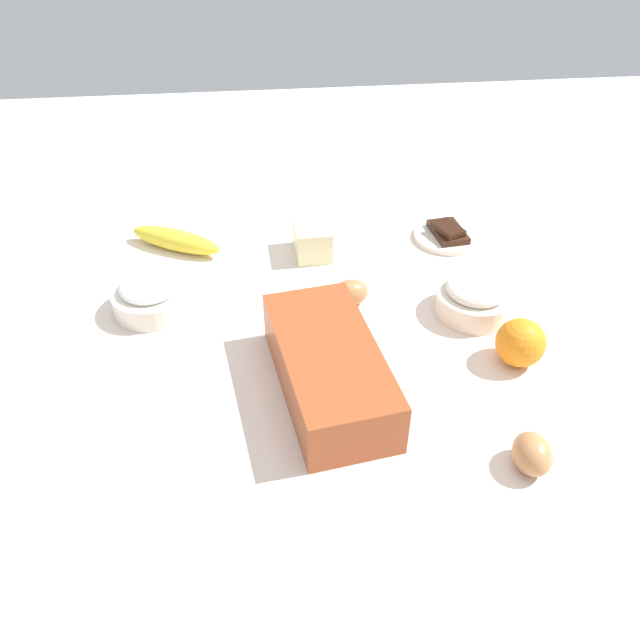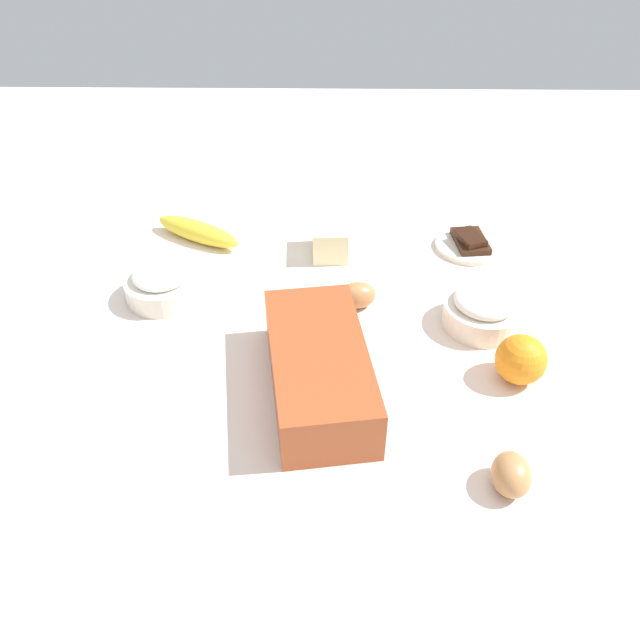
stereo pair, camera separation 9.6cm
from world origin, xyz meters
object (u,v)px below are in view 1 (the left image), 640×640
at_px(orange_fruit, 520,343).
at_px(egg_beside_bowl, 532,454).
at_px(egg_near_butter, 350,293).
at_px(sugar_bowl, 150,295).
at_px(banana, 176,240).
at_px(butter_block, 312,239).
at_px(chocolate_plate, 448,235).
at_px(loaf_pan, 331,367).
at_px(flour_bowl, 475,297).

relative_size(orange_fruit, egg_beside_bowl, 1.20).
bearing_deg(egg_near_butter, orange_fruit, 52.94).
relative_size(sugar_bowl, banana, 0.66).
height_order(orange_fruit, butter_block, orange_fruit).
distance_m(butter_block, egg_near_butter, 0.17).
xyz_separation_m(butter_block, egg_beside_bowl, (0.53, 0.22, -0.01)).
height_order(sugar_bowl, egg_near_butter, sugar_bowl).
xyz_separation_m(egg_near_butter, egg_beside_bowl, (0.36, 0.17, 0.00)).
height_order(egg_near_butter, chocolate_plate, egg_near_butter).
relative_size(loaf_pan, butter_block, 3.29).
height_order(orange_fruit, egg_beside_bowl, orange_fruit).
relative_size(loaf_pan, chocolate_plate, 2.28).
relative_size(butter_block, chocolate_plate, 0.69).
xyz_separation_m(orange_fruit, egg_near_butter, (-0.17, -0.23, -0.01)).
height_order(loaf_pan, chocolate_plate, loaf_pan).
xyz_separation_m(sugar_bowl, butter_block, (-0.15, 0.28, 0.00)).
relative_size(flour_bowl, egg_beside_bowl, 2.04).
bearing_deg(loaf_pan, flour_bowl, 112.05).
relative_size(banana, orange_fruit, 2.59).
distance_m(sugar_bowl, orange_fruit, 0.59).
relative_size(egg_near_butter, egg_beside_bowl, 1.03).
distance_m(orange_fruit, butter_block, 0.44).
bearing_deg(flour_bowl, chocolate_plate, 174.64).
bearing_deg(egg_beside_bowl, chocolate_plate, 175.08).
relative_size(orange_fruit, butter_block, 0.82).
height_order(flour_bowl, sugar_bowl, flour_bowl).
xyz_separation_m(orange_fruit, egg_beside_bowl, (0.19, -0.05, -0.01)).
bearing_deg(orange_fruit, sugar_bowl, -109.07).
xyz_separation_m(sugar_bowl, banana, (-0.19, 0.03, -0.01)).
height_order(banana, egg_beside_bowl, egg_beside_bowl).
height_order(sugar_bowl, chocolate_plate, sugar_bowl).
bearing_deg(chocolate_plate, loaf_pan, -35.78).
distance_m(loaf_pan, orange_fruit, 0.29).
distance_m(orange_fruit, chocolate_plate, 0.36).
xyz_separation_m(loaf_pan, flour_bowl, (-0.15, 0.26, -0.01)).
bearing_deg(orange_fruit, flour_bowl, -166.90).
xyz_separation_m(flour_bowl, banana, (-0.26, -0.50, -0.01)).
height_order(flour_bowl, egg_near_butter, flour_bowl).
distance_m(flour_bowl, egg_beside_bowl, 0.32).
xyz_separation_m(flour_bowl, sugar_bowl, (-0.07, -0.53, -0.00)).
xyz_separation_m(banana, egg_near_butter, (0.21, 0.30, 0.00)).
distance_m(loaf_pan, banana, 0.47).
height_order(egg_beside_bowl, chocolate_plate, egg_beside_bowl).
bearing_deg(chocolate_plate, orange_fruit, 1.15).
distance_m(loaf_pan, flour_bowl, 0.30).
height_order(butter_block, egg_beside_bowl, butter_block).
bearing_deg(loaf_pan, banana, -157.67).
bearing_deg(loaf_pan, egg_near_butter, 155.29).
relative_size(banana, chocolate_plate, 1.46).
bearing_deg(loaf_pan, egg_beside_bowl, 45.57).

